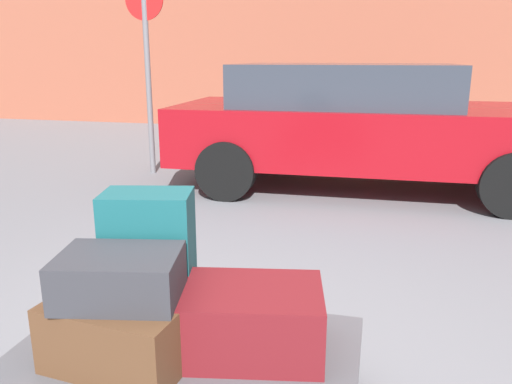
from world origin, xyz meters
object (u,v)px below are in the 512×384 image
duffel_bag_charcoal_topmost_pile (120,277)px  parked_car (359,123)px  luggage_cart (188,361)px  suitcase_brown_front_left (124,329)px  suitcase_maroon_rear_left (253,320)px  suitcase_teal_stacked_top (150,258)px  no_parking_sign (147,57)px

duffel_bag_charcoal_topmost_pile → parked_car: bearing=69.7°
luggage_cart → duffel_bag_charcoal_topmost_pile: 0.49m
suitcase_brown_front_left → suitcase_maroon_rear_left: bearing=28.1°
suitcase_maroon_rear_left → luggage_cart: bearing=179.0°
suitcase_teal_stacked_top → parked_car: parked_car is taller
suitcase_maroon_rear_left → parked_car: 4.17m
suitcase_brown_front_left → parked_car: bearing=87.3°
parked_car → suitcase_brown_front_left: bearing=-99.1°
suitcase_maroon_rear_left → no_parking_sign: 5.05m
parked_car → no_parking_sign: no_parking_sign is taller
suitcase_teal_stacked_top → suitcase_maroon_rear_left: (0.50, -0.13, -0.17)m
suitcase_maroon_rear_left → duffel_bag_charcoal_topmost_pile: (-0.47, -0.19, 0.22)m
duffel_bag_charcoal_topmost_pile → no_parking_sign: 4.96m
suitcase_teal_stacked_top → parked_car: (0.72, 4.03, 0.12)m
duffel_bag_charcoal_topmost_pile → luggage_cart: bearing=24.0°
parked_car → suitcase_teal_stacked_top: bearing=-100.2°
suitcase_teal_stacked_top → no_parking_sign: 4.68m
suitcase_teal_stacked_top → parked_car: size_ratio=0.14×
suitcase_teal_stacked_top → duffel_bag_charcoal_topmost_pile: size_ratio=1.33×
suitcase_teal_stacked_top → suitcase_maroon_rear_left: suitcase_teal_stacked_top is taller
luggage_cart → parked_car: bearing=83.3°
suitcase_brown_front_left → duffel_bag_charcoal_topmost_pile: (0.00, 0.00, 0.22)m
parked_car → no_parking_sign: size_ratio=1.79×
parked_car → no_parking_sign: 2.77m
suitcase_maroon_rear_left → no_parking_sign: size_ratio=0.23×
suitcase_brown_front_left → no_parking_sign: no_parking_sign is taller
suitcase_brown_front_left → duffel_bag_charcoal_topmost_pile: bearing=0.0°
duffel_bag_charcoal_topmost_pile → suitcase_brown_front_left: bearing=0.0°
luggage_cart → parked_car: (0.49, 4.20, 0.49)m
duffel_bag_charcoal_topmost_pile → parked_car: (0.70, 4.35, 0.06)m
luggage_cart → suitcase_teal_stacked_top: size_ratio=2.32×
no_parking_sign → suitcase_teal_stacked_top: bearing=-65.0°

